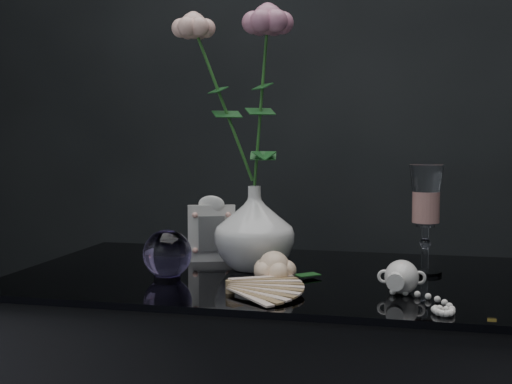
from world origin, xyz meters
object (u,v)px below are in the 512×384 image
(wine_glass, at_px, (426,220))
(pearl_jar, at_px, (402,275))
(picture_frame, at_px, (212,229))
(paperweight, at_px, (167,254))
(vase, at_px, (254,228))
(loose_rose, at_px, (274,267))

(wine_glass, height_order, pearl_jar, wine_glass)
(picture_frame, height_order, paperweight, picture_frame)
(wine_glass, relative_size, paperweight, 2.30)
(vase, xyz_separation_m, paperweight, (-0.14, -0.12, -0.04))
(picture_frame, bearing_deg, paperweight, -117.77)
(vase, distance_m, paperweight, 0.19)
(picture_frame, distance_m, pearl_jar, 0.45)
(paperweight, height_order, pearl_jar, paperweight)
(vase, bearing_deg, pearl_jar, -26.77)
(picture_frame, bearing_deg, wine_glass, -23.94)
(wine_glass, relative_size, picture_frame, 1.51)
(vase, height_order, wine_glass, wine_glass)
(picture_frame, relative_size, loose_rose, 0.81)
(pearl_jar, bearing_deg, paperweight, 173.96)
(pearl_jar, bearing_deg, vase, 150.50)
(wine_glass, height_order, picture_frame, wine_glass)
(loose_rose, relative_size, pearl_jar, 0.82)
(loose_rose, bearing_deg, wine_glass, 16.20)
(wine_glass, bearing_deg, loose_rose, -150.49)
(wine_glass, bearing_deg, pearl_jar, -102.19)
(wine_glass, height_order, loose_rose, wine_glass)
(vase, relative_size, wine_glass, 0.79)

